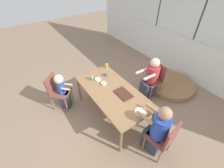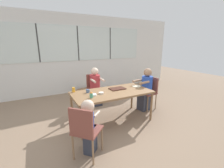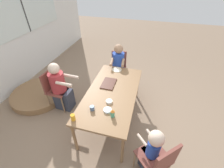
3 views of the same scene
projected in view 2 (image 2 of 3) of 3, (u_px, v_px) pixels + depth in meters
The scene contains 17 objects.
ground_plane at pixel (112, 120), 3.58m from camera, with size 16.00×16.00×0.00m, color #8C725B.
wall_back_with_windows at pixel (78, 54), 5.51m from camera, with size 8.40×0.08×2.80m.
dining_table at pixel (112, 94), 3.41m from camera, with size 1.78×0.89×0.72m.
chair_for_woman_green_shirt at pixel (150, 90), 4.18m from camera, with size 0.45×0.45×0.89m.
chair_for_man_blue_shirt at pixel (94, 86), 4.58m from camera, with size 0.41×0.41×0.89m.
chair_for_toddler at pixel (84, 129), 2.25m from camera, with size 0.57×0.57×0.89m.
person_woman_green_shirt at pixel (146, 91), 4.09m from camera, with size 0.56×0.36×1.15m.
person_man_blue_shirt at pixel (95, 88), 4.45m from camera, with size 0.34×0.58×1.12m.
person_toddler at pixel (89, 126), 2.40m from camera, with size 0.36×0.35×0.95m.
food_tray_dark at pixel (117, 89), 3.60m from camera, with size 0.37×0.25×0.02m.
coffee_mug at pixel (88, 91), 3.32m from camera, with size 0.08×0.07×0.08m.
sippy_cup at pixel (91, 94), 2.99m from camera, with size 0.07×0.07×0.14m.
juice_glass at pixel (74, 90), 3.36m from camera, with size 0.07×0.07×0.11m.
bowl_white_shallow at pixel (101, 93), 3.25m from camera, with size 0.11×0.11×0.04m.
bowl_cereal at pixel (93, 95), 3.14m from camera, with size 0.13×0.13×0.03m.
plate_tortillas at pixel (136, 86), 3.82m from camera, with size 0.22×0.22×0.01m.
folded_table_stack at pixel (91, 94), 5.28m from camera, with size 1.28×1.28×0.15m.
Camera 2 is at (-1.51, -2.87, 1.76)m, focal length 24.00 mm.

